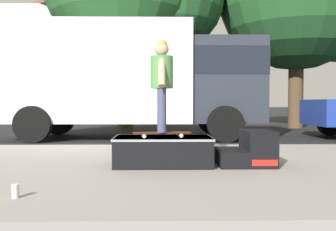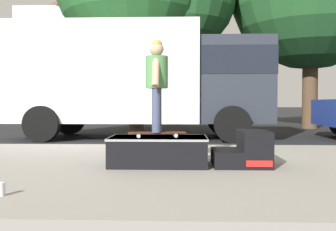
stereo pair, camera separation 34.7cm
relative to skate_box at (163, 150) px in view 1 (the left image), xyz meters
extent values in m
plane|color=black|center=(-2.23, 3.04, -0.33)|extent=(140.00, 140.00, 0.00)
cube|color=gray|center=(-2.23, 0.04, -0.27)|extent=(50.00, 5.00, 0.12)
cube|color=black|center=(0.00, 0.00, -0.01)|extent=(1.31, 0.76, 0.39)
cube|color=gray|center=(0.00, 0.00, 0.17)|extent=(1.33, 0.78, 0.03)
cube|color=black|center=(0.93, 0.00, -0.10)|extent=(0.38, 0.72, 0.21)
cube|color=black|center=(1.31, 0.00, 0.03)|extent=(0.38, 0.72, 0.48)
cube|color=red|center=(1.31, -0.37, -0.12)|extent=(0.33, 0.01, 0.08)
cube|color=#4C1E14|center=(-0.02, -0.06, 0.24)|extent=(0.80, 0.31, 0.02)
cylinder|color=silver|center=(0.22, 0.07, 0.21)|extent=(0.06, 0.04, 0.05)
cylinder|color=silver|center=(0.24, -0.11, 0.21)|extent=(0.06, 0.04, 0.05)
cylinder|color=silver|center=(-0.28, 0.00, 0.21)|extent=(0.06, 0.04, 0.05)
cylinder|color=silver|center=(-0.25, -0.18, 0.21)|extent=(0.06, 0.04, 0.05)
cylinder|color=#3F4766|center=(-0.02, 0.02, 0.55)|extent=(0.12, 0.12, 0.59)
cylinder|color=#3F4766|center=(-0.02, -0.13, 0.55)|extent=(0.12, 0.12, 0.59)
cylinder|color=#4C8C4C|center=(-0.02, -0.06, 1.06)|extent=(0.30, 0.30, 0.43)
cylinder|color=tan|center=(-0.02, 0.13, 1.05)|extent=(0.09, 0.26, 0.41)
cylinder|color=tan|center=(-0.02, -0.25, 1.05)|extent=(0.09, 0.26, 0.41)
sphere|color=tan|center=(-0.02, -0.06, 1.37)|extent=(0.19, 0.19, 0.19)
sphere|color=tan|center=(-0.02, -0.06, 1.42)|extent=(0.16, 0.16, 0.16)
cylinder|color=silver|center=(-1.34, -1.77, -0.15)|extent=(0.07, 0.07, 0.12)
cylinder|color=silver|center=(-1.34, -1.77, -0.08)|extent=(0.06, 0.06, 0.00)
cube|color=silver|center=(-1.75, 5.24, 1.42)|extent=(5.00, 2.35, 2.60)
cube|color=#282D38|center=(1.70, 5.24, 1.22)|extent=(1.90, 2.16, 2.20)
cube|color=black|center=(1.70, 5.24, 1.71)|extent=(1.92, 2.19, 0.70)
cylinder|color=black|center=(1.55, 6.42, 0.12)|extent=(0.90, 0.28, 0.90)
cylinder|color=black|center=(1.55, 4.07, 0.12)|extent=(0.90, 0.28, 0.90)
cylinder|color=black|center=(-3.14, 6.42, 0.12)|extent=(0.90, 0.28, 0.90)
cylinder|color=black|center=(-3.14, 4.07, 0.12)|extent=(0.90, 0.28, 0.90)
cylinder|color=black|center=(4.99, 6.00, 0.03)|extent=(0.72, 0.24, 0.72)
cylinder|color=brown|center=(-1.34, 8.78, 1.48)|extent=(0.56, 0.56, 3.61)
cylinder|color=brown|center=(5.13, 9.29, 1.31)|extent=(0.56, 0.56, 3.27)
cube|color=silver|center=(-3.96, 18.07, 2.67)|extent=(9.00, 7.50, 6.00)
cube|color=#B2ADA3|center=(-3.96, 14.07, 1.07)|extent=(9.00, 0.50, 2.80)
pyramid|color=brown|center=(-3.96, 18.07, 6.87)|extent=(9.54, 7.95, 2.40)
camera|label=1|loc=(-0.02, -5.19, 0.65)|focal=40.65mm
camera|label=2|loc=(0.32, -5.18, 0.65)|focal=40.65mm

